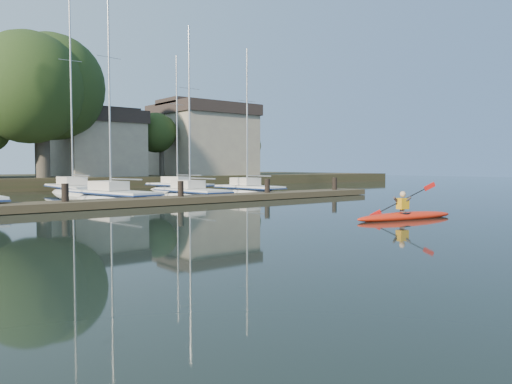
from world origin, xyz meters
TOP-DOWN VIEW (x-y plane):
  - ground at (0.00, 0.00)m, footprint 160.00×160.00m
  - kayak at (5.52, 1.94)m, footprint 4.65×1.47m
  - dock at (0.00, 14.00)m, footprint 34.00×2.00m
  - sailboat_2 at (1.04, 18.20)m, footprint 3.13×8.64m
  - sailboat_3 at (5.97, 17.73)m, footprint 2.13×7.39m
  - sailboat_4 at (11.36, 18.82)m, footprint 2.26×6.83m
  - sailboat_6 at (1.73, 26.67)m, footprint 2.66×10.25m
  - sailboat_7 at (10.09, 26.35)m, footprint 3.46×7.75m
  - shore at (1.61, 40.29)m, footprint 90.00×25.25m

SIDE VIEW (x-z plane):
  - sailboat_6 at x=1.73m, z-range -8.26..7.89m
  - sailboat_4 at x=11.36m, z-range -5.93..5.56m
  - sailboat_7 at x=10.09m, z-range -6.23..5.87m
  - sailboat_3 at x=5.97m, z-range -6.09..5.74m
  - sailboat_2 at x=1.04m, z-range -7.17..6.82m
  - ground at x=0.00m, z-range 0.00..0.00m
  - kayak at x=5.52m, z-range -0.56..0.92m
  - dock at x=0.00m, z-range -0.70..1.10m
  - shore at x=1.61m, z-range -3.15..9.60m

